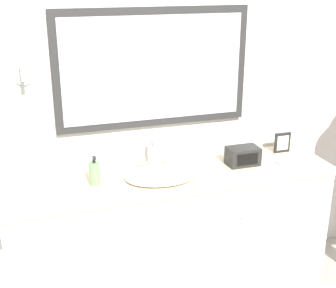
# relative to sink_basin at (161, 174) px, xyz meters

# --- Properties ---
(wall_back) EXTENTS (8.00, 0.18, 2.55)m
(wall_back) POSITION_rel_sink_basin_xyz_m (0.07, 0.31, 0.39)
(wall_back) COLOR silver
(wall_back) RESTS_ON ground_plane
(vanity_counter) EXTENTS (2.06, 0.54, 0.88)m
(vanity_counter) POSITION_rel_sink_basin_xyz_m (0.07, 0.02, -0.46)
(vanity_counter) COLOR white
(vanity_counter) RESTS_ON ground_plane
(sink_basin) EXTENTS (0.44, 0.38, 0.19)m
(sink_basin) POSITION_rel_sink_basin_xyz_m (0.00, 0.00, 0.00)
(sink_basin) COLOR white
(sink_basin) RESTS_ON vanity_counter
(soap_bottle) EXTENTS (0.07, 0.07, 0.18)m
(soap_bottle) POSITION_rel_sink_basin_xyz_m (-0.39, 0.02, 0.05)
(soap_bottle) COLOR #709966
(soap_bottle) RESTS_ON vanity_counter
(appliance_box) EXTENTS (0.20, 0.13, 0.12)m
(appliance_box) POSITION_rel_sink_basin_xyz_m (0.56, 0.03, 0.04)
(appliance_box) COLOR black
(appliance_box) RESTS_ON vanity_counter
(picture_frame) EXTENTS (0.12, 0.01, 0.14)m
(picture_frame) POSITION_rel_sink_basin_xyz_m (0.91, 0.14, 0.05)
(picture_frame) COLOR black
(picture_frame) RESTS_ON vanity_counter
(hand_towel_near_sink) EXTENTS (0.19, 0.14, 0.05)m
(hand_towel_near_sink) POSITION_rel_sink_basin_xyz_m (-0.82, 0.10, 0.00)
(hand_towel_near_sink) COLOR #B7A899
(hand_towel_near_sink) RESTS_ON vanity_counter
(metal_tray) EXTENTS (0.18, 0.10, 0.01)m
(metal_tray) POSITION_rel_sink_basin_xyz_m (0.87, -0.03, -0.01)
(metal_tray) COLOR silver
(metal_tray) RESTS_ON vanity_counter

